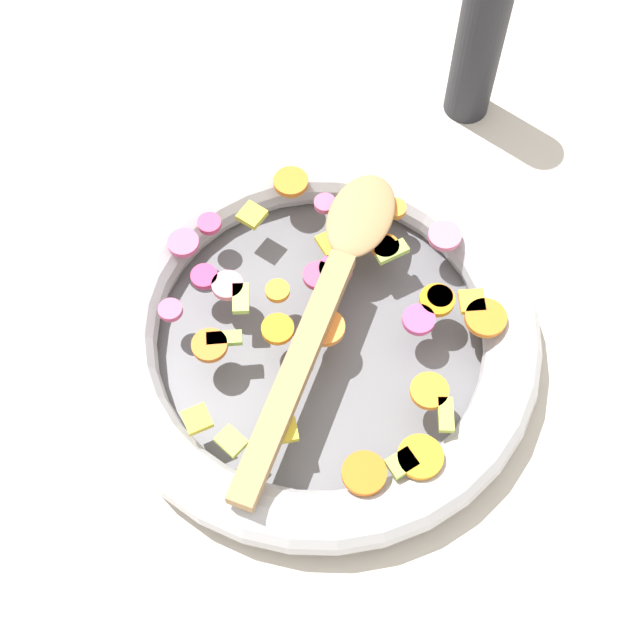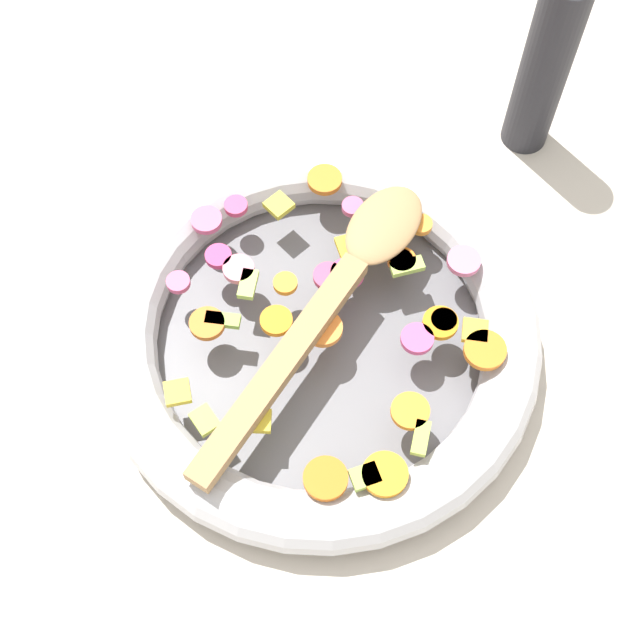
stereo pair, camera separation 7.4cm
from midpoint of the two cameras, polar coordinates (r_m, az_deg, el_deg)
ground_plane at (r=0.79m, az=2.69°, el=-1.94°), size 4.00×4.00×0.00m
skillet at (r=0.77m, az=2.76°, el=-1.23°), size 0.38×0.38×0.05m
chopped_vegetables at (r=0.74m, az=4.17°, el=0.28°), size 0.33×0.29×0.01m
wooden_spoon at (r=0.74m, az=3.80°, el=1.49°), size 0.25×0.26×0.01m
pepper_mill at (r=0.87m, az=16.75°, el=15.29°), size 0.05×0.05×0.22m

